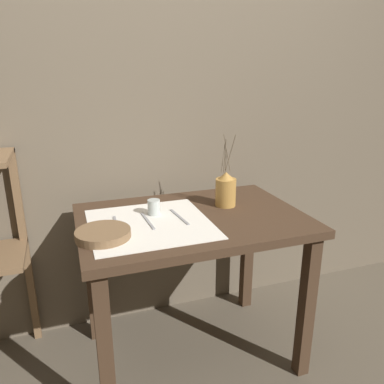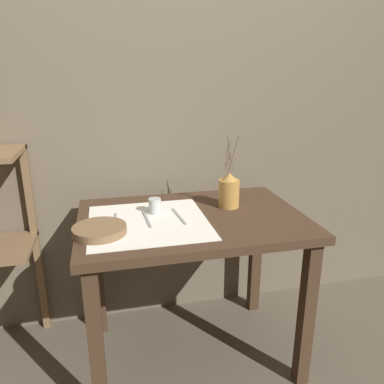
% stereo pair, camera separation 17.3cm
% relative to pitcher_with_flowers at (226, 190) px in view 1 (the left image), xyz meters
% --- Properties ---
extents(ground_plane, '(12.00, 12.00, 0.00)m').
position_rel_pitcher_with_flowers_xyz_m(ground_plane, '(-0.21, -0.08, -0.87)').
color(ground_plane, brown).
extents(stone_wall_back, '(7.00, 0.06, 2.40)m').
position_rel_pitcher_with_flowers_xyz_m(stone_wall_back, '(-0.21, 0.39, 0.33)').
color(stone_wall_back, '#6B5E4C').
rests_on(stone_wall_back, ground_plane).
extents(wooden_table, '(1.06, 0.73, 0.78)m').
position_rel_pitcher_with_flowers_xyz_m(wooden_table, '(-0.21, -0.08, -0.20)').
color(wooden_table, '#422D1E').
rests_on(wooden_table, ground_plane).
extents(linen_cloth, '(0.53, 0.53, 0.00)m').
position_rel_pitcher_with_flowers_xyz_m(linen_cloth, '(-0.42, -0.11, -0.08)').
color(linen_cloth, white).
rests_on(linen_cloth, wooden_table).
extents(pitcher_with_flowers, '(0.10, 0.10, 0.37)m').
position_rel_pitcher_with_flowers_xyz_m(pitcher_with_flowers, '(0.00, 0.00, 0.00)').
color(pitcher_with_flowers, '#B7843D').
rests_on(pitcher_with_flowers, wooden_table).
extents(wooden_bowl, '(0.23, 0.23, 0.04)m').
position_rel_pitcher_with_flowers_xyz_m(wooden_bowl, '(-0.63, -0.20, -0.06)').
color(wooden_bowl, brown).
rests_on(wooden_bowl, wooden_table).
extents(glass_tumbler_near, '(0.06, 0.06, 0.07)m').
position_rel_pitcher_with_flowers_xyz_m(glass_tumbler_near, '(-0.38, -0.01, -0.04)').
color(glass_tumbler_near, '#B7C1BC').
rests_on(glass_tumbler_near, wooden_table).
extents(fork_inner, '(0.02, 0.21, 0.00)m').
position_rel_pitcher_with_flowers_xyz_m(fork_inner, '(-0.57, -0.08, -0.08)').
color(fork_inner, '#939399').
rests_on(fork_inner, wooden_table).
extents(fork_outer, '(0.02, 0.21, 0.00)m').
position_rel_pitcher_with_flowers_xyz_m(fork_outer, '(-0.42, -0.08, -0.08)').
color(fork_outer, '#939399').
rests_on(fork_outer, wooden_table).
extents(knife_center, '(0.03, 0.21, 0.00)m').
position_rel_pitcher_with_flowers_xyz_m(knife_center, '(-0.27, -0.08, -0.08)').
color(knife_center, '#939399').
rests_on(knife_center, wooden_table).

